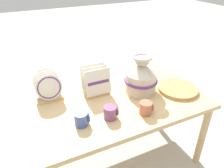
{
  "coord_description": "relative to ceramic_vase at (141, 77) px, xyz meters",
  "views": [
    {
      "loc": [
        -0.62,
        -1.28,
        1.54
      ],
      "look_at": [
        0.0,
        0.0,
        0.73
      ],
      "focal_mm": 35.0,
      "sensor_mm": 36.0,
      "label": 1
    }
  ],
  "objects": [
    {
      "name": "mug_plum_glaze",
      "position": [
        -0.36,
        -0.2,
        -0.09
      ],
      "size": [
        0.09,
        0.09,
        0.09
      ],
      "color": "#7A4770",
      "rests_on": "display_table"
    },
    {
      "name": "mug_terracotta_glaze",
      "position": [
        -0.12,
        -0.26,
        -0.09
      ],
      "size": [
        0.09,
        0.09,
        0.09
      ],
      "color": "#B76647",
      "rests_on": "display_table"
    },
    {
      "name": "wicker_charger_stack",
      "position": [
        0.28,
        -0.12,
        -0.12
      ],
      "size": [
        0.32,
        0.32,
        0.03
      ],
      "color": "tan",
      "rests_on": "display_table"
    },
    {
      "name": "dish_rack_round_plates",
      "position": [
        -0.67,
        0.21,
        -0.04
      ],
      "size": [
        0.19,
        0.15,
        0.22
      ],
      "color": "tan",
      "rests_on": "display_table"
    },
    {
      "name": "mug_cobalt_glaze",
      "position": [
        -0.55,
        -0.18,
        -0.09
      ],
      "size": [
        0.09,
        0.09,
        0.09
      ],
      "color": "#42569E",
      "rests_on": "display_table"
    },
    {
      "name": "display_table",
      "position": [
        -0.23,
        0.03,
        -0.19
      ],
      "size": [
        1.35,
        0.9,
        0.62
      ],
      "color": "tan",
      "rests_on": "ground_plane"
    },
    {
      "name": "ground_plane",
      "position": [
        -0.23,
        0.03,
        -0.75
      ],
      "size": [
        14.0,
        14.0,
        0.0
      ],
      "primitive_type": "plane",
      "color": "#B2ADA3"
    },
    {
      "name": "ceramic_vase",
      "position": [
        0.0,
        0.0,
        0.0
      ],
      "size": [
        0.26,
        0.26,
        0.31
      ],
      "color": "beige",
      "rests_on": "display_table"
    },
    {
      "name": "dish_rack_square_plates",
      "position": [
        -0.33,
        0.13,
        -0.05
      ],
      "size": [
        0.2,
        0.15,
        0.22
      ],
      "color": "tan",
      "rests_on": "display_table"
    }
  ]
}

